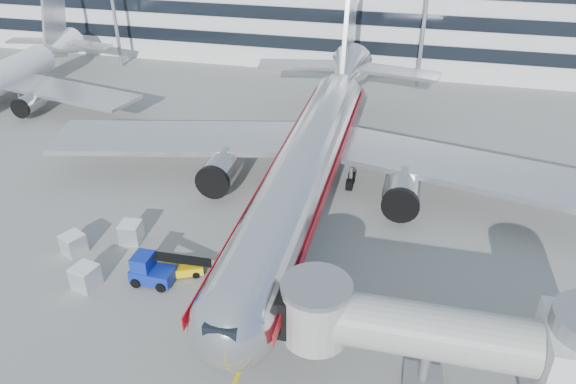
% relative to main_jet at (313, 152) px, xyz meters
% --- Properties ---
extents(ground, '(180.00, 180.00, 0.00)m').
position_rel_main_jet_xyz_m(ground, '(0.00, -11.72, -4.23)').
color(ground, gray).
rests_on(ground, ground).
extents(lead_in_line, '(0.25, 70.00, 0.01)m').
position_rel_main_jet_xyz_m(lead_in_line, '(0.00, -1.72, -4.23)').
color(lead_in_line, yellow).
rests_on(lead_in_line, ground).
extents(main_jet, '(50.95, 48.70, 16.06)m').
position_rel_main_jet_xyz_m(main_jet, '(0.00, 0.00, 0.00)').
color(main_jet, silver).
rests_on(main_jet, ground).
extents(jet_bridge, '(17.80, 4.50, 7.00)m').
position_rel_main_jet_xyz_m(jet_bridge, '(12.18, -19.72, -0.36)').
color(jet_bridge, silver).
rests_on(jet_bridge, ground).
extents(terminal, '(150.00, 24.25, 15.60)m').
position_rel_main_jet_xyz_m(terminal, '(0.00, 46.23, 3.57)').
color(terminal, silver).
rests_on(terminal, ground).
extents(belt_loader, '(4.20, 2.92, 1.99)m').
position_rel_main_jet_xyz_m(belt_loader, '(-7.30, -13.64, -3.67)').
color(belt_loader, yellow).
rests_on(belt_loader, ground).
extents(baggage_tug, '(3.01, 1.95, 2.25)m').
position_rel_main_jet_xyz_m(baggage_tug, '(-8.69, -14.81, -3.26)').
color(baggage_tug, '#0D2597').
rests_on(baggage_tug, ground).
extents(cargo_container_left, '(1.91, 1.91, 1.70)m').
position_rel_main_jet_xyz_m(cargo_container_left, '(-12.88, -16.37, -3.38)').
color(cargo_container_left, silver).
rests_on(cargo_container_left, ground).
extents(cargo_container_right, '(1.72, 1.72, 1.66)m').
position_rel_main_jet_xyz_m(cargo_container_right, '(-12.39, -10.53, -3.40)').
color(cargo_container_right, silver).
rests_on(cargo_container_right, ground).
extents(cargo_container_front, '(2.00, 2.00, 1.60)m').
position_rel_main_jet_xyz_m(cargo_container_front, '(-15.98, -12.96, -3.43)').
color(cargo_container_front, silver).
rests_on(cargo_container_front, ground).
extents(ramp_worker, '(0.71, 0.65, 1.62)m').
position_rel_main_jet_xyz_m(ramp_worker, '(-12.01, -10.85, -3.43)').
color(ramp_worker, '#B2E918').
rests_on(ramp_worker, ground).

